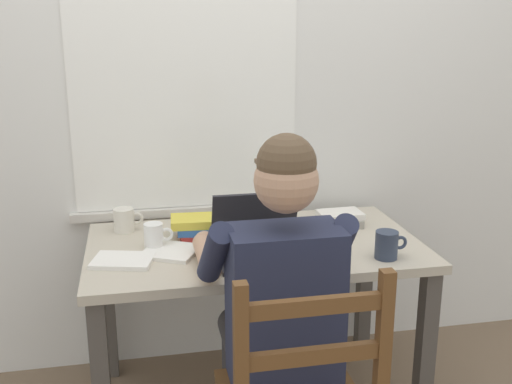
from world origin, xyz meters
TOP-DOWN VIEW (x-y plane):
  - back_wall at (-0.00, 0.44)m, footprint 6.00×0.08m
  - desk at (0.00, 0.00)m, footprint 1.28×0.73m
  - seated_person at (-0.02, -0.44)m, footprint 0.50×0.60m
  - laptop at (-0.01, -0.12)m, footprint 0.33×0.32m
  - computer_mouse at (0.22, -0.20)m, footprint 0.06×0.10m
  - coffee_mug_white at (-0.50, 0.24)m, footprint 0.12×0.08m
  - coffee_mug_dark at (0.44, -0.25)m, footprint 0.12×0.08m
  - coffee_mug_spare at (-0.38, 0.01)m, footprint 0.11×0.07m
  - book_stack_main at (0.40, 0.14)m, footprint 0.19×0.16m
  - book_stack_side at (-0.21, 0.10)m, footprint 0.21×0.16m
  - paper_pile_near_laptop at (-0.10, -0.09)m, footprint 0.22×0.21m
  - paper_pile_back_corner at (-0.50, -0.10)m, footprint 0.24×0.20m
  - paper_pile_side at (-0.33, -0.05)m, footprint 0.25×0.25m

SIDE VIEW (x-z plane):
  - desk at x=0.00m, z-range 0.25..0.95m
  - seated_person at x=-0.02m, z-range 0.06..1.29m
  - paper_pile_near_laptop at x=-0.10m, z-range 0.70..0.71m
  - paper_pile_side at x=-0.33m, z-range 0.70..0.71m
  - paper_pile_back_corner at x=-0.50m, z-range 0.70..0.72m
  - computer_mouse at x=0.22m, z-range 0.70..0.73m
  - book_stack_main at x=0.40m, z-range 0.70..0.76m
  - book_stack_side at x=-0.21m, z-range 0.70..0.79m
  - coffee_mug_white at x=-0.50m, z-range 0.70..0.80m
  - coffee_mug_spare at x=-0.38m, z-range 0.70..0.80m
  - coffee_mug_dark at x=0.44m, z-range 0.70..0.80m
  - laptop at x=-0.01m, z-range 0.64..0.86m
  - back_wall at x=0.00m, z-range 0.00..2.60m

